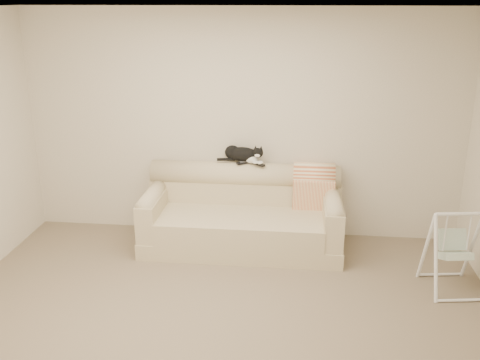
# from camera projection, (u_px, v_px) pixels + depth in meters

# --- Properties ---
(ground_plane) EXTENTS (5.00, 5.00, 0.00)m
(ground_plane) POSITION_uv_depth(u_px,v_px,m) (218.00, 325.00, 4.61)
(ground_plane) COLOR #6F624F
(ground_plane) RESTS_ON ground
(room_shell) EXTENTS (5.04, 4.04, 2.60)m
(room_shell) POSITION_uv_depth(u_px,v_px,m) (215.00, 156.00, 4.11)
(room_shell) COLOR beige
(room_shell) RESTS_ON ground
(sofa) EXTENTS (2.20, 0.93, 0.90)m
(sofa) POSITION_uv_depth(u_px,v_px,m) (243.00, 216.00, 6.01)
(sofa) COLOR #C9B888
(sofa) RESTS_ON ground
(remote_a) EXTENTS (0.18, 0.14, 0.03)m
(remote_a) POSITION_uv_depth(u_px,v_px,m) (244.00, 162.00, 6.05)
(remote_a) COLOR black
(remote_a) RESTS_ON sofa
(remote_b) EXTENTS (0.16, 0.15, 0.02)m
(remote_b) POSITION_uv_depth(u_px,v_px,m) (259.00, 164.00, 6.00)
(remote_b) COLOR black
(remote_b) RESTS_ON sofa
(tuxedo_cat) EXTENTS (0.54, 0.28, 0.21)m
(tuxedo_cat) POSITION_uv_depth(u_px,v_px,m) (243.00, 154.00, 6.04)
(tuxedo_cat) COLOR black
(tuxedo_cat) RESTS_ON sofa
(throw_blanket) EXTENTS (0.46, 0.38, 0.58)m
(throw_blanket) POSITION_uv_depth(u_px,v_px,m) (314.00, 180.00, 6.02)
(throw_blanket) COLOR #CC5E33
(throw_blanket) RESTS_ON sofa
(baby_swing) EXTENTS (0.56, 0.59, 0.81)m
(baby_swing) POSITION_uv_depth(u_px,v_px,m) (454.00, 251.00, 5.07)
(baby_swing) COLOR white
(baby_swing) RESTS_ON ground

